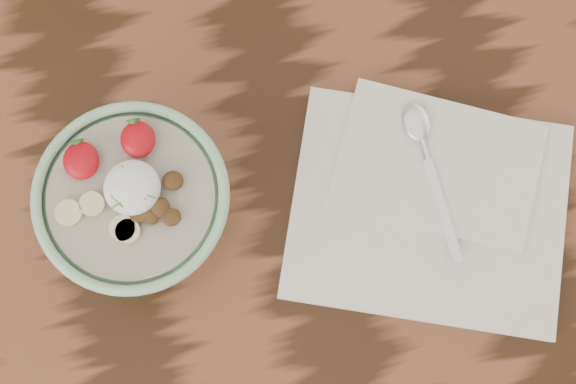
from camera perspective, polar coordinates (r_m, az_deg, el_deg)
name	(u,v)px	position (r cm, az deg, el deg)	size (l,w,h in cm)	color
table	(122,240)	(95.18, -11.73, -3.35)	(160.00, 90.00, 75.00)	black
breakfast_bowl	(138,204)	(79.40, -10.65, -0.85)	(18.56, 18.56, 12.49)	#94C79E
napkin	(430,201)	(85.08, 10.07, -0.65)	(35.03, 32.14, 1.74)	white
spoon	(423,143)	(84.98, 9.54, 3.43)	(2.97, 17.46, 0.91)	silver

